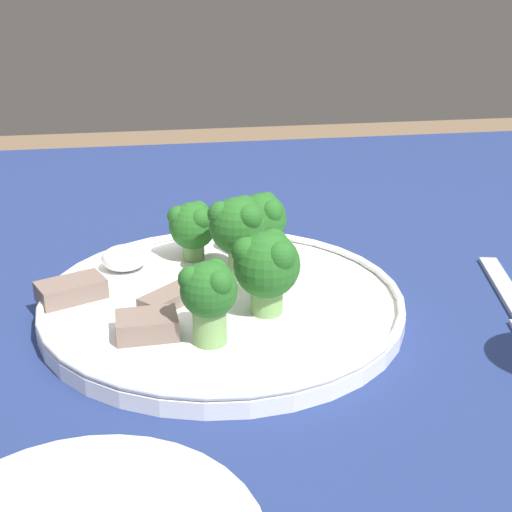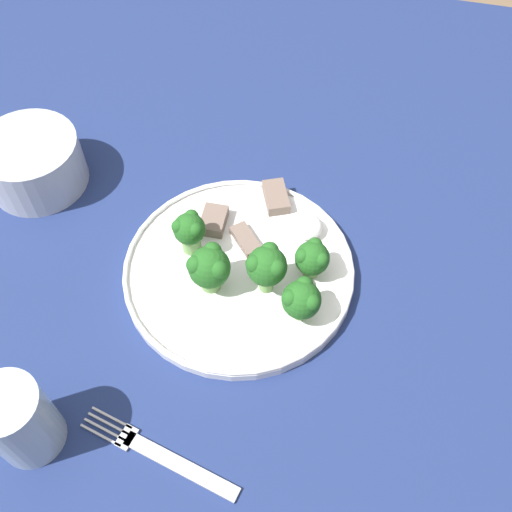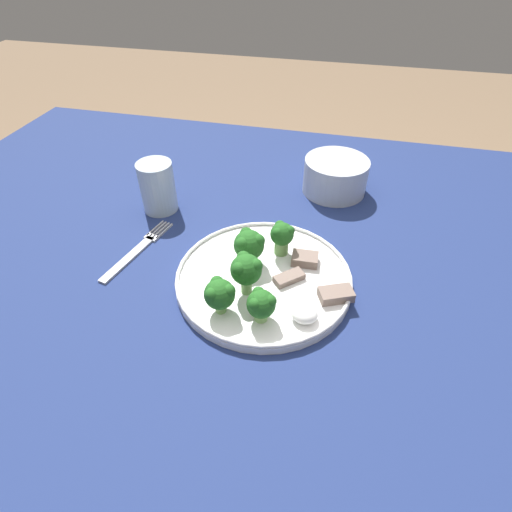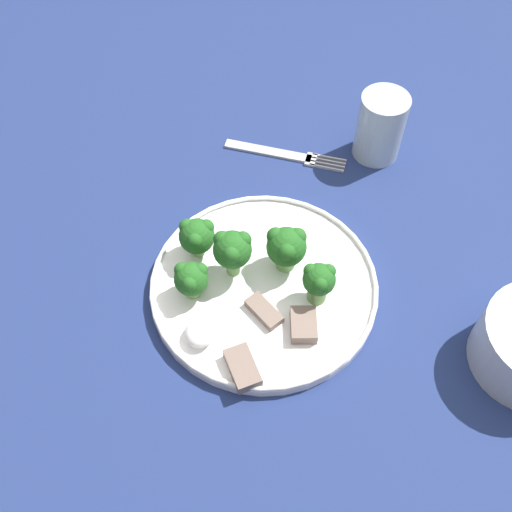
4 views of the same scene
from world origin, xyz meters
name	(u,v)px [view 4 (image 4 of 4)]	position (x,y,z in m)	size (l,w,h in m)	color
ground_plane	(266,439)	(0.00, 0.00, 0.00)	(8.00, 8.00, 0.00)	#7F664C
table	(273,285)	(0.00, 0.00, 0.67)	(1.40, 1.11, 0.75)	navy
dinner_plate	(264,286)	(0.06, -0.01, 0.76)	(0.27, 0.27, 0.02)	white
fork	(284,154)	(-0.17, 0.01, 0.75)	(0.06, 0.17, 0.00)	#B2B2B7
drinking_glass	(380,129)	(-0.18, 0.14, 0.79)	(0.07, 0.07, 0.10)	#B2C1CC
broccoli_floret_near_rim_left	(232,250)	(0.04, -0.05, 0.81)	(0.05, 0.05, 0.07)	#709E56
broccoli_floret_center_left	(286,247)	(0.03, 0.01, 0.80)	(0.05, 0.05, 0.06)	#709E56
broccoli_floret_back_left	(191,279)	(0.07, -0.10, 0.79)	(0.04, 0.04, 0.05)	#709E56
broccoli_floret_front_left	(319,281)	(0.08, 0.05, 0.80)	(0.04, 0.04, 0.06)	#709E56
broccoli_floret_center_back	(197,236)	(0.02, -0.09, 0.80)	(0.04, 0.04, 0.06)	#709E56
meat_slice_front_slice	(264,311)	(0.10, -0.01, 0.77)	(0.05, 0.05, 0.01)	#756056
meat_slice_middle_slice	(243,368)	(0.17, -0.03, 0.77)	(0.06, 0.05, 0.02)	#756056
meat_slice_rear_slice	(304,325)	(0.12, 0.03, 0.77)	(0.04, 0.03, 0.02)	#756056
sauce_dollop	(200,333)	(0.13, -0.08, 0.77)	(0.04, 0.03, 0.02)	white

